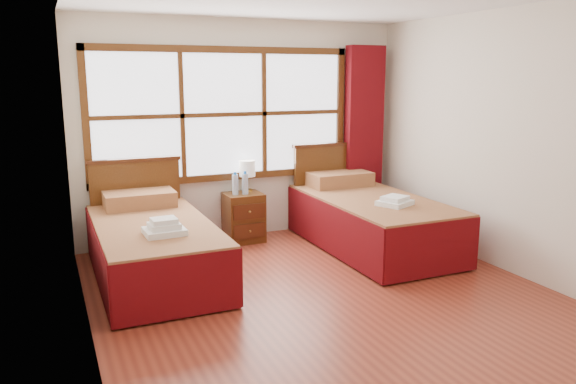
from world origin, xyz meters
name	(u,v)px	position (x,y,z in m)	size (l,w,h in m)	color
floor	(329,299)	(0.00, 0.00, 0.00)	(4.50, 4.50, 0.00)	brown
wall_back	(243,130)	(0.00, 2.25, 1.30)	(4.00, 4.00, 0.00)	silver
wall_left	(80,170)	(-2.00, 0.00, 1.30)	(4.50, 4.50, 0.00)	silver
wall_right	(511,143)	(2.00, 0.00, 1.30)	(4.50, 4.50, 0.00)	silver
window	(224,115)	(-0.25, 2.21, 1.50)	(3.16, 0.06, 1.56)	white
curtain	(364,137)	(1.60, 2.11, 1.17)	(0.50, 0.16, 2.30)	#63090F
bed_left	(153,245)	(-1.32, 1.20, 0.32)	(1.08, 2.10, 1.05)	#411E0D
bed_right	(369,218)	(1.15, 1.20, 0.34)	(1.13, 2.20, 1.11)	#411E0D
nightstand	(244,217)	(-0.10, 1.99, 0.29)	(0.44, 0.43, 0.58)	#4E2B11
towels_left	(164,228)	(-1.30, 0.70, 0.62)	(0.36, 0.32, 0.15)	white
towels_right	(395,201)	(1.17, 0.73, 0.63)	(0.42, 0.40, 0.10)	white
lamp	(247,169)	(-0.01, 2.11, 0.85)	(0.19, 0.19, 0.37)	gold
bottle_near	(235,184)	(-0.21, 1.97, 0.70)	(0.07, 0.07, 0.27)	#A9C0D9
bottle_far	(245,184)	(-0.09, 1.95, 0.71)	(0.07, 0.07, 0.27)	#A9C0D9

